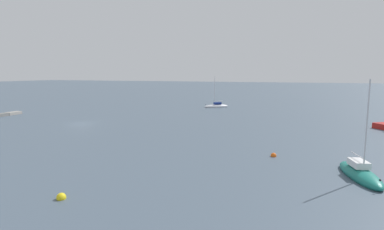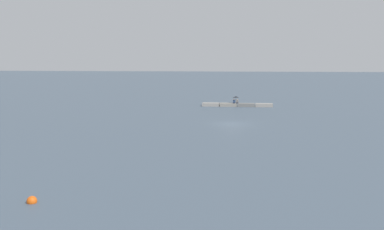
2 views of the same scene
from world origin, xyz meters
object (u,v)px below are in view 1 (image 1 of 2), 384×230
(sailboat_teal_mid, at_px, (360,174))
(sailboat_white_far, at_px, (216,106))
(mooring_buoy_near, at_px, (273,156))
(mooring_buoy_mid, at_px, (61,197))

(sailboat_teal_mid, bearing_deg, sailboat_white_far, -77.07)
(sailboat_teal_mid, height_order, mooring_buoy_near, sailboat_teal_mid)
(mooring_buoy_mid, bearing_deg, mooring_buoy_near, 142.30)
(sailboat_white_far, xyz_separation_m, mooring_buoy_mid, (58.86, 5.57, -0.19))
(sailboat_teal_mid, distance_m, sailboat_white_far, 53.28)
(sailboat_teal_mid, bearing_deg, mooring_buoy_near, -45.31)
(sailboat_teal_mid, height_order, mooring_buoy_mid, sailboat_teal_mid)
(sailboat_teal_mid, relative_size, mooring_buoy_mid, 13.06)
(sailboat_teal_mid, bearing_deg, mooring_buoy_mid, 15.64)
(sailboat_teal_mid, xyz_separation_m, mooring_buoy_mid, (12.05, -19.87, -0.22))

